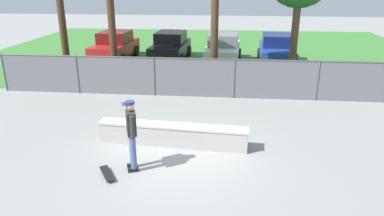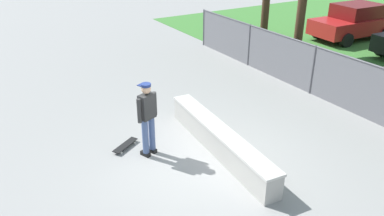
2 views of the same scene
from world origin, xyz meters
name	(u,v)px [view 2 (image 2 of 2)]	position (x,y,z in m)	size (l,w,h in m)	color
ground_plane	(198,164)	(0.00, 0.00, 0.00)	(80.00, 80.00, 0.00)	gray
concrete_ledge	(219,140)	(-0.18, 0.72, 0.32)	(4.41, 0.82, 0.64)	#A8A59E
skateboarder	(148,116)	(-0.95, -0.79, 1.03)	(0.38, 0.57, 1.84)	black
skateboard	(125,145)	(-1.53, -1.18, 0.07)	(0.59, 0.79, 0.09)	black
chainlink_fence	(356,84)	(0.00, 5.34, 0.89)	(16.41, 0.07, 1.62)	#4C4C51
car_red	(354,22)	(-5.38, 12.06, 0.84)	(2.19, 4.29, 1.66)	#B21E1E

